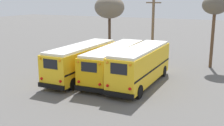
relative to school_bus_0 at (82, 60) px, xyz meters
name	(u,v)px	position (x,y,z in m)	size (l,w,h in m)	color
ground_plane	(114,79)	(2.82, 0.99, -1.71)	(160.00, 160.00, 0.00)	#5B5956
school_bus_0	(82,60)	(0.00, 0.00, 0.00)	(2.61, 9.51, 3.13)	yellow
school_bus_1	(115,61)	(2.82, 1.24, -0.06)	(2.98, 10.58, 3.02)	#EAAA0F
school_bus_2	(141,65)	(5.63, 0.55, 0.07)	(2.51, 9.54, 3.27)	yellow
utility_pole	(153,27)	(3.40, 10.52, 2.31)	(1.80, 0.32, 7.77)	brown
bare_tree_0	(215,7)	(10.29, 9.75, 4.79)	(2.64, 2.64, 7.66)	brown
bare_tree_1	(109,8)	(-4.01, 13.84, 4.37)	(4.16, 4.16, 7.68)	#473323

